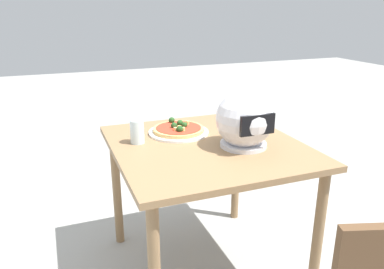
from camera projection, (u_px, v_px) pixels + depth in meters
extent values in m
plane|color=#9E9E99|center=(205.00, 266.00, 2.11)|extent=(14.00, 14.00, 0.00)
cube|color=olive|center=(206.00, 146.00, 1.88)|extent=(0.91, 0.95, 0.03)
cylinder|color=olive|center=(236.00, 170.00, 2.50)|extent=(0.05, 0.05, 0.70)
cylinder|color=olive|center=(117.00, 190.00, 2.23)|extent=(0.05, 0.05, 0.70)
cylinder|color=olive|center=(318.00, 238.00, 1.77)|extent=(0.05, 0.05, 0.70)
cylinder|color=white|center=(179.00, 132.00, 2.03)|extent=(0.32, 0.32, 0.01)
cylinder|color=tan|center=(179.00, 130.00, 2.02)|extent=(0.27, 0.27, 0.02)
cylinder|color=red|center=(179.00, 128.00, 2.02)|extent=(0.24, 0.24, 0.00)
sphere|color=#234C1E|center=(180.00, 129.00, 1.95)|extent=(0.04, 0.04, 0.04)
sphere|color=#234C1E|center=(174.00, 126.00, 2.01)|extent=(0.03, 0.03, 0.03)
sphere|color=#234C1E|center=(184.00, 125.00, 2.03)|extent=(0.03, 0.03, 0.03)
sphere|color=#234C1E|center=(180.00, 123.00, 2.06)|extent=(0.03, 0.03, 0.03)
sphere|color=#234C1E|center=(172.00, 120.00, 2.11)|extent=(0.03, 0.03, 0.03)
cylinder|color=#E0D172|center=(183.00, 129.00, 1.96)|extent=(0.02, 0.02, 0.02)
cylinder|color=#E0D172|center=(175.00, 129.00, 1.97)|extent=(0.02, 0.02, 0.02)
cylinder|color=#E0D172|center=(188.00, 123.00, 2.07)|extent=(0.02, 0.02, 0.02)
cylinder|color=#E0D172|center=(179.00, 127.00, 2.00)|extent=(0.02, 0.02, 0.01)
sphere|color=silver|center=(244.00, 119.00, 1.80)|extent=(0.28, 0.28, 0.28)
cylinder|color=silver|center=(243.00, 144.00, 1.84)|extent=(0.23, 0.23, 0.02)
cube|color=black|center=(258.00, 125.00, 1.69)|extent=(0.17, 0.02, 0.09)
cylinder|color=silver|center=(137.00, 132.00, 1.87)|extent=(0.07, 0.07, 0.12)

